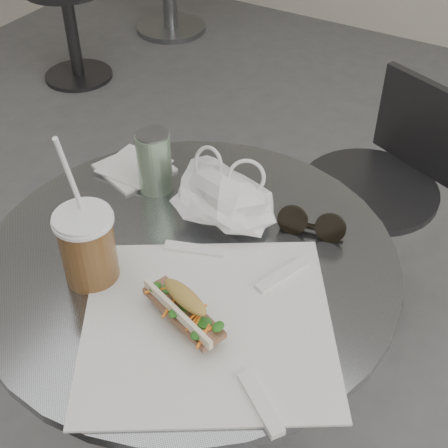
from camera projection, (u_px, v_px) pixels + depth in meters
The scene contains 10 objects.
cafe_table at pixel (194, 351), 1.31m from camera, with size 0.76×0.76×0.74m.
chair_far at pixel (372, 219), 1.85m from camera, with size 0.41×0.43×0.73m.
bg_chair at pixel (66, 19), 2.98m from camera, with size 0.40×0.42×0.73m.
sandwich_paper at pixel (208, 324), 1.00m from camera, with size 0.40×0.38×0.00m, color white.
banh_mi at pixel (184, 309), 0.98m from camera, with size 0.21×0.14×0.07m.
iced_coffee at pixel (88, 246), 1.04m from camera, with size 0.10×0.10×0.30m.
sunglasses at pixel (311, 225), 1.16m from camera, with size 0.13×0.05×0.06m.
plastic_bag at pixel (222, 199), 1.17m from camera, with size 0.20×0.15×0.10m, color silver, non-canonical shape.
napkin_stack at pixel (134, 167), 1.33m from camera, with size 0.17×0.17×0.01m.
drink_can at pixel (154, 162), 1.24m from camera, with size 0.07×0.07×0.13m.
Camera 1 is at (0.47, -0.47, 1.52)m, focal length 50.00 mm.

